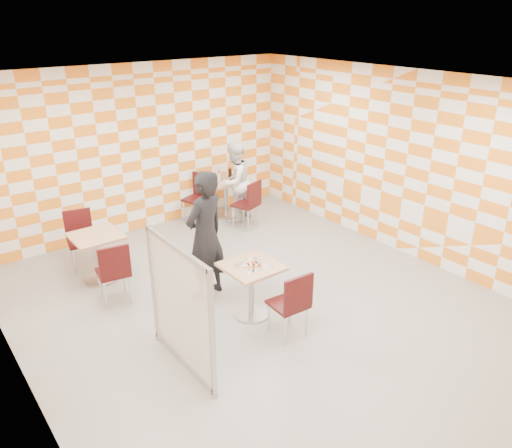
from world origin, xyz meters
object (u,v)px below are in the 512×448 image
(sport_bottle, at_px, (219,176))
(soda_bottle, at_px, (230,174))
(chair_second_side, at_px, (199,193))
(chair_main_front, at_px, (293,301))
(second_table, at_px, (225,191))
(chair_empty_far, at_px, (80,234))
(man_white, at_px, (235,182))
(chair_second_front, at_px, (250,201))
(chair_empty_near, at_px, (114,269))
(main_table, at_px, (251,281))
(empty_table, at_px, (98,249))
(man_dark, at_px, (205,236))
(partition, at_px, (180,307))

(sport_bottle, bearing_deg, soda_bottle, -7.89)
(chair_second_side, height_order, soda_bottle, soda_bottle)
(chair_main_front, bearing_deg, second_table, 67.13)
(chair_empty_far, height_order, man_white, man_white)
(chair_second_front, relative_size, chair_empty_near, 1.00)
(main_table, bearing_deg, soda_bottle, 59.74)
(man_white, relative_size, sport_bottle, 7.81)
(man_white, height_order, soda_bottle, man_white)
(soda_bottle, bearing_deg, chair_main_front, -114.37)
(soda_bottle, bearing_deg, sport_bottle, 172.11)
(empty_table, relative_size, chair_empty_near, 0.81)
(chair_second_front, distance_m, man_dark, 2.51)
(man_dark, xyz_separation_m, soda_bottle, (2.04, 2.36, -0.08))
(chair_main_front, distance_m, man_dark, 1.61)
(main_table, height_order, chair_empty_near, chair_empty_near)
(chair_empty_near, distance_m, man_dark, 1.33)
(second_table, height_order, man_white, man_white)
(chair_empty_near, height_order, sport_bottle, sport_bottle)
(main_table, distance_m, soda_bottle, 3.68)
(chair_second_side, relative_size, chair_empty_near, 1.00)
(main_table, bearing_deg, chair_empty_far, 114.98)
(man_dark, distance_m, sport_bottle, 2.99)
(chair_main_front, height_order, chair_second_side, same)
(main_table, height_order, chair_second_side, chair_second_side)
(man_white, bearing_deg, chair_main_front, 46.71)
(chair_empty_far, bearing_deg, soda_bottle, 6.80)
(chair_second_front, relative_size, man_white, 0.59)
(sport_bottle, bearing_deg, main_table, -116.65)
(main_table, height_order, chair_second_front, chair_second_front)
(main_table, height_order, man_dark, man_dark)
(main_table, xyz_separation_m, man_white, (1.74, 2.87, 0.27))
(main_table, bearing_deg, chair_second_front, 53.81)
(empty_table, xyz_separation_m, chair_second_front, (2.99, 0.21, 0.04))
(chair_main_front, distance_m, soda_bottle, 4.29)
(chair_second_side, distance_m, sport_bottle, 0.51)
(empty_table, bearing_deg, chair_main_front, -65.21)
(chair_main_front, bearing_deg, man_dark, 99.99)
(second_table, bearing_deg, partition, -130.18)
(chair_empty_far, bearing_deg, man_dark, -60.86)
(chair_second_side, height_order, sport_bottle, sport_bottle)
(second_table, height_order, man_dark, man_dark)
(empty_table, height_order, chair_second_side, chair_second_side)
(soda_bottle, bearing_deg, man_white, -108.70)
(main_table, bearing_deg, partition, -163.36)
(chair_second_front, xyz_separation_m, chair_empty_far, (-3.03, 0.42, 0.00))
(partition, xyz_separation_m, sport_bottle, (2.86, 3.57, 0.05))
(second_table, bearing_deg, main_table, -118.61)
(chair_second_front, bearing_deg, empty_table, -176.02)
(chair_main_front, bearing_deg, empty_table, 114.79)
(chair_empty_far, bearing_deg, main_table, -65.02)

